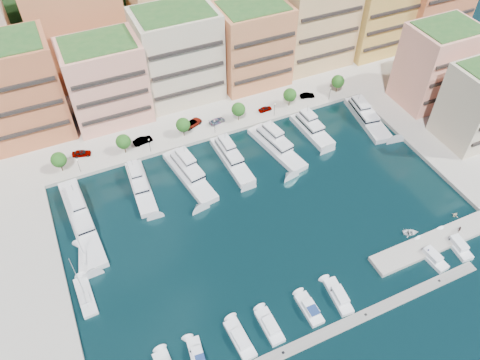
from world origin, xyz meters
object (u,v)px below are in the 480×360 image
(cruiser_9, at_px, (456,245))
(cruiser_5, at_px, (339,296))
(car_4, at_px, (265,109))
(person_1, at_px, (459,229))
(cruiser_4, at_px, (309,309))
(car_1, at_px, (143,140))
(lamppost_4, at_px, (330,92))
(yacht_2, at_px, (188,173))
(cruiser_2, at_px, (240,339))
(yacht_4, at_px, (275,145))
(yacht_5, at_px, (311,128))
(car_0, at_px, (82,153))
(person_0, at_px, (428,251))
(cruiser_3, at_px, (270,326))
(yacht_1, at_px, (140,185))
(tree_2, at_px, (183,125))
(tender_2, at_px, (411,232))
(tree_1, at_px, (123,142))
(cruiser_8, at_px, (431,256))
(cruiser_1, at_px, (198,358))
(car_2, at_px, (192,123))
(tree_3, at_px, (238,109))
(sailboat_1, at_px, (86,297))
(car_5, at_px, (307,95))
(lamppost_2, at_px, (215,125))
(sailboat_2, at_px, (86,258))
(lamppost_3, at_px, (275,107))
(tender_3, at_px, (455,215))
(tree_5, at_px, (338,81))
(yacht_3, at_px, (231,157))
(car_3, at_px, (217,121))
(lamppost_0, at_px, (78,164))
(yacht_0, at_px, (80,217))
(tree_4, at_px, (290,95))

(cruiser_9, bearing_deg, cruiser_5, 180.00)
(car_4, bearing_deg, person_1, -162.64)
(cruiser_4, bearing_deg, car_1, 104.51)
(lamppost_4, height_order, cruiser_4, lamppost_4)
(yacht_2, bearing_deg, cruiser_2, -97.95)
(yacht_4, height_order, cruiser_9, yacht_4)
(yacht_5, bearing_deg, car_0, 165.63)
(cruiser_4, xyz_separation_m, person_0, (29.00, 0.64, 1.23))
(cruiser_3, bearing_deg, yacht_1, 104.81)
(tree_2, bearing_deg, tender_2, -55.90)
(car_1, distance_m, person_0, 74.10)
(lamppost_4, distance_m, person_0, 56.15)
(tree_1, distance_m, cruiser_9, 81.76)
(yacht_2, distance_m, yacht_5, 36.45)
(lamppost_4, relative_size, cruiser_8, 0.50)
(cruiser_1, bearing_deg, car_2, 70.23)
(tree_3, distance_m, sailboat_1, 62.67)
(tree_1, relative_size, car_5, 1.33)
(lamppost_2, height_order, yacht_1, yacht_1)
(sailboat_2, bearing_deg, person_1, -19.92)
(tree_3, distance_m, lamppost_3, 10.30)
(lamppost_3, xyz_separation_m, tender_3, (21.19, -49.07, -3.39))
(cruiser_8, bearing_deg, tree_3, 107.48)
(lamppost_4, bearing_deg, cruiser_1, -138.21)
(cruiser_2, bearing_deg, yacht_2, 82.05)
(person_0, bearing_deg, tender_2, -22.71)
(tree_1, xyz_separation_m, tree_5, (64.00, 0.00, 0.00))
(yacht_2, bearing_deg, cruiser_8, -49.19)
(car_4, bearing_deg, cruiser_3, 152.68)
(tree_2, relative_size, sailboat_2, 0.43)
(yacht_4, distance_m, car_4, 15.09)
(cruiser_5, bearing_deg, tree_2, 101.01)
(cruiser_9, bearing_deg, car_1, 131.09)
(lamppost_3, xyz_separation_m, cruiser_3, (-29.94, -55.78, -3.28))
(yacht_3, xyz_separation_m, cruiser_5, (3.43, -45.03, -0.66))
(yacht_1, distance_m, yacht_4, 36.30)
(car_3, bearing_deg, yacht_1, 108.01)
(tree_3, bearing_deg, lamppost_0, -177.01)
(yacht_1, xyz_separation_m, cruiser_3, (11.97, -45.25, -0.54))
(tree_2, bearing_deg, yacht_0, -151.13)
(cruiser_5, xyz_separation_m, car_3, (-1.19, 59.49, 1.13))
(tree_4, relative_size, tree_5, 1.00)
(car_1, bearing_deg, cruiser_9, -146.74)
(cruiser_8, distance_m, person_0, 1.54)
(yacht_3, xyz_separation_m, tender_3, (39.31, -38.31, -0.77))
(tree_1, relative_size, tree_2, 1.00)
(car_3, distance_m, person_1, 66.28)
(tree_3, height_order, cruiser_8, tree_3)
(yacht_1, xyz_separation_m, car_2, (19.52, 16.06, 0.70))
(yacht_3, xyz_separation_m, car_2, (-4.26, 16.29, 0.59))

